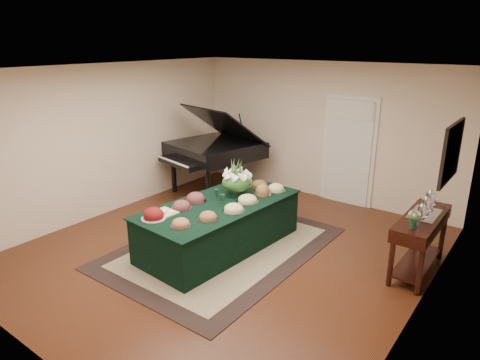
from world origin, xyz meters
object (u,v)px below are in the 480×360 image
Objects in this scene: grand_piano at (215,149)px; floral_centerpiece at (236,179)px; mahogany_sideboard at (421,229)px; buffet_table at (220,225)px.

floral_centerpiece is at bearing -41.12° from grand_piano.
mahogany_sideboard is at bearing 13.35° from floral_centerpiece.
mahogany_sideboard is (2.65, 1.06, 0.28)m from buffet_table.
grand_piano reaches higher than buffet_table.
floral_centerpiece is 0.34× the size of mahogany_sideboard.
floral_centerpiece reaches higher than buffet_table.
grand_piano is 4.41m from mahogany_sideboard.
floral_centerpiece is (-0.00, 0.43, 0.64)m from buffet_table.
buffet_table is at bearing -89.36° from floral_centerpiece.
floral_centerpiece is at bearing 90.64° from buffet_table.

